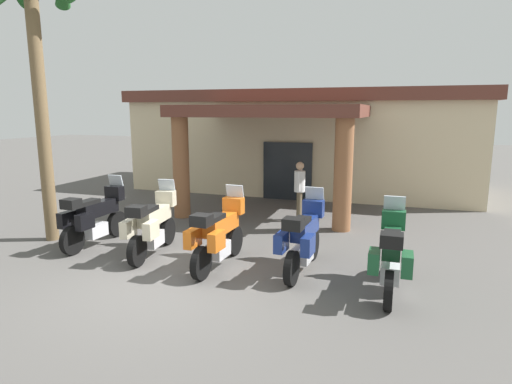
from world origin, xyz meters
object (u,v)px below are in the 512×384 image
(motorcycle_blue, at_px, (303,238))
(motorcycle_cream, at_px, (152,225))
(motorcycle_orange, at_px, (218,234))
(pedestrian, at_px, (300,187))
(motel_building, at_px, (303,139))
(motorcycle_green, at_px, (391,255))
(palm_tree_roadside, at_px, (33,24))
(motorcycle_black, at_px, (94,217))

(motorcycle_blue, bearing_deg, motorcycle_cream, 94.28)
(motorcycle_orange, height_order, pedestrian, pedestrian)
(motel_building, relative_size, motorcycle_green, 6.23)
(motorcycle_orange, xyz_separation_m, palm_tree_roadside, (-4.78, 0.28, 4.49))
(pedestrian, xyz_separation_m, palm_tree_roadside, (-5.38, -4.06, 4.17))
(motorcycle_cream, height_order, motorcycle_green, same)
(motorcycle_cream, distance_m, pedestrian, 4.78)
(motorcycle_blue, bearing_deg, motorcycle_green, -102.69)
(pedestrian, bearing_deg, motel_building, -83.76)
(motorcycle_orange, relative_size, motorcycle_green, 1.00)
(motorcycle_cream, height_order, palm_tree_roadside, palm_tree_roadside)
(motorcycle_blue, xyz_separation_m, pedestrian, (-1.12, 4.00, 0.32))
(motel_building, bearing_deg, palm_tree_roadside, -115.38)
(palm_tree_roadside, bearing_deg, motel_building, 66.51)
(motorcycle_cream, xyz_separation_m, motorcycle_green, (5.14, -0.27, 0.00))
(motorcycle_orange, height_order, motorcycle_green, same)
(motorcycle_orange, distance_m, palm_tree_roadside, 6.56)
(motorcycle_blue, distance_m, pedestrian, 4.17)
(motel_building, bearing_deg, motorcycle_orange, -87.94)
(motorcycle_blue, height_order, pedestrian, pedestrian)
(motorcycle_orange, bearing_deg, palm_tree_roadside, 87.69)
(motel_building, relative_size, motorcycle_orange, 6.23)
(motorcycle_black, height_order, motorcycle_green, same)
(motel_building, relative_size, motorcycle_blue, 6.23)
(motorcycle_black, relative_size, palm_tree_roadside, 0.33)
(motorcycle_cream, xyz_separation_m, motorcycle_blue, (3.43, 0.16, 0.00))
(motorcycle_black, relative_size, pedestrian, 1.26)
(motel_building, relative_size, pedestrian, 7.88)
(pedestrian, height_order, palm_tree_roadside, palm_tree_roadside)
(palm_tree_roadside, bearing_deg, motorcycle_black, 0.97)
(motorcycle_green, height_order, palm_tree_roadside, palm_tree_roadside)
(motel_building, height_order, motorcycle_blue, motel_building)
(motorcycle_cream, xyz_separation_m, palm_tree_roadside, (-3.07, 0.11, 4.49))
(motorcycle_black, distance_m, motorcycle_blue, 5.14)
(motorcycle_black, xyz_separation_m, motorcycle_cream, (1.71, -0.13, 0.00))
(motorcycle_green, bearing_deg, motorcycle_orange, 86.88)
(motorcycle_orange, distance_m, motorcycle_green, 3.43)
(motel_building, distance_m, motorcycle_green, 10.73)
(pedestrian, bearing_deg, palm_tree_roadside, 30.05)
(motel_building, xyz_separation_m, motorcycle_blue, (2.39, -9.39, -1.34))
(motorcycle_cream, distance_m, palm_tree_roadside, 5.44)
(motel_building, relative_size, motorcycle_cream, 6.25)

